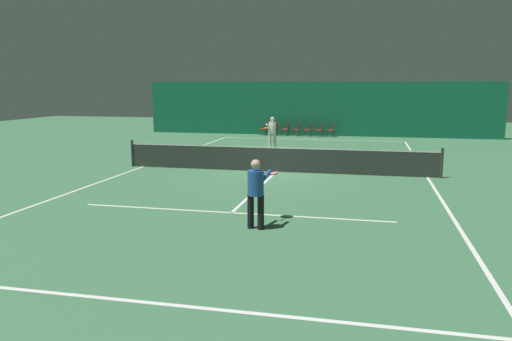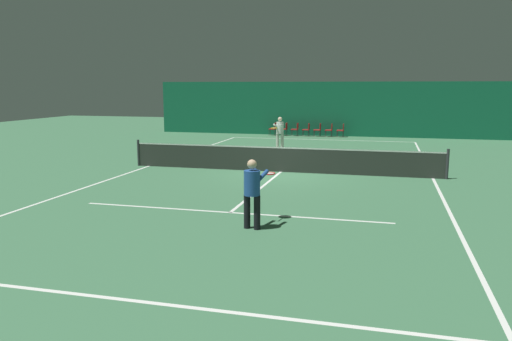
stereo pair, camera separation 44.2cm
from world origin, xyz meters
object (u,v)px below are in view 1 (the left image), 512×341
Objects in this scene: player_far at (272,130)px; courtside_chair_5 at (320,129)px; courtside_chair_1 at (275,128)px; courtside_chair_3 at (297,129)px; courtside_chair_6 at (332,129)px; courtside_chair_2 at (286,128)px; courtside_chair_4 at (309,129)px; player_near at (256,188)px; tennis_net at (276,158)px; courtside_chair_0 at (264,128)px.

player_far is 7.40m from courtside_chair_5.
courtside_chair_1 and courtside_chair_3 have the same top height.
courtside_chair_1 and courtside_chair_6 have the same top height.
courtside_chair_1 is 0.74m from courtside_chair_2.
courtside_chair_6 is (3.71, 0.00, 0.00)m from courtside_chair_1.
courtside_chair_2 is at bearing 90.00° from courtside_chair_1.
courtside_chair_4 is 1.00× the size of courtside_chair_6.
courtside_chair_5 is 0.74m from courtside_chair_6.
courtside_chair_6 is (0.13, 21.53, -0.45)m from player_near.
player_far is 7.19m from courtside_chair_3.
courtside_chair_4 is (2.23, 0.00, 0.00)m from courtside_chair_1.
tennis_net is 13.90m from courtside_chair_4.
tennis_net is at bearing 16.73° from player_near.
courtside_chair_3 is at bearing -90.00° from courtside_chair_4.
tennis_net is 7.71m from player_near.
player_near is at bearing 9.44° from courtside_chair_1.
courtside_chair_0 is at bearing -90.00° from courtside_chair_5.
courtside_chair_2 and courtside_chair_5 have the same top height.
courtside_chair_4 is (2.97, 0.00, 0.00)m from courtside_chair_0.
tennis_net reaches higher than courtside_chair_3.
courtside_chair_1 and courtside_chair_5 have the same top height.
tennis_net is at bearing 13.69° from courtside_chair_0.
courtside_chair_3 is at bearing 15.29° from player_near.
tennis_net is 14.30m from courtside_chair_0.
courtside_chair_0 and courtside_chair_1 have the same top height.
tennis_net is 14.29× the size of courtside_chair_2.
player_far is 7.43m from courtside_chair_0.
courtside_chair_1 and courtside_chair_4 have the same top height.
courtside_chair_2 is at bearing -171.30° from player_far.
courtside_chair_5 is at bearing 171.19° from player_far.
courtside_chair_6 is at bearing 90.00° from courtside_chair_0.
courtside_chair_0 is 1.00× the size of courtside_chair_6.
courtside_chair_2 and courtside_chair_3 have the same top height.
courtside_chair_2 is at bearing 90.00° from courtside_chair_0.
courtside_chair_5 and courtside_chair_6 have the same top height.
courtside_chair_3 is (-1.16, 13.89, -0.03)m from tennis_net.
courtside_chair_6 is at bearing 90.00° from courtside_chair_1.
player_near is (0.94, -7.64, 0.43)m from tennis_net.
player_far reaches higher than courtside_chair_5.
player_near is 21.72m from courtside_chair_2.
player_near is at bearing -0.35° from courtside_chair_6.
courtside_chair_3 and courtside_chair_6 have the same top height.
player_far is 1.98× the size of courtside_chair_5.
courtside_chair_2 is 1.00× the size of courtside_chair_3.
courtside_chair_2 is (0.74, 0.00, 0.00)m from courtside_chair_1.
courtside_chair_4 is at bearing 90.00° from courtside_chair_2.
courtside_chair_4 and courtside_chair_6 have the same top height.
courtside_chair_0 is 1.00× the size of courtside_chair_5.
courtside_chair_1 is at bearing -90.00° from courtside_chair_6.
courtside_chair_5 is (-0.61, 21.53, -0.45)m from player_near.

